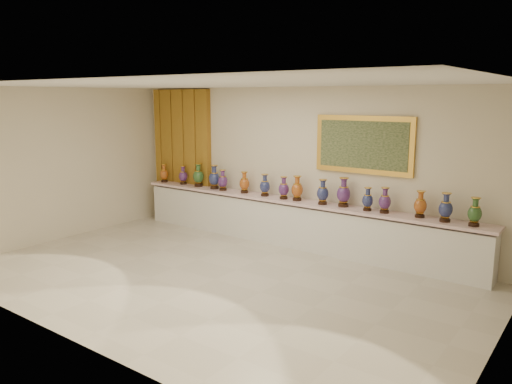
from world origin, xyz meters
TOP-DOWN VIEW (x-y plane):
  - ground at (0.00, 0.00)m, footprint 8.00×8.00m
  - room at (-2.33, 2.44)m, footprint 8.00×8.00m
  - counter at (0.00, 2.27)m, footprint 7.28×0.48m
  - vase_0 at (-3.42, 2.23)m, footprint 0.22×0.22m
  - vase_1 at (-2.87, 2.27)m, footprint 0.20×0.20m
  - vase_2 at (-2.40, 2.26)m, footprint 0.24×0.24m
  - vase_3 at (-1.94, 2.26)m, footprint 0.26×0.26m
  - vase_4 at (-1.67, 2.22)m, footprint 0.21×0.21m
  - vase_5 at (-1.14, 2.26)m, footprint 0.24×0.24m
  - vase_6 at (-0.63, 2.25)m, footprint 0.22×0.22m
  - vase_7 at (-0.17, 2.22)m, footprint 0.23×0.23m
  - vase_8 at (0.11, 2.25)m, footprint 0.28×0.28m
  - vase_9 at (0.66, 2.23)m, footprint 0.26×0.26m
  - vase_10 at (1.05, 2.28)m, footprint 0.30×0.30m
  - vase_11 at (1.53, 2.24)m, footprint 0.19×0.19m
  - vase_12 at (1.83, 2.24)m, footprint 0.24×0.24m
  - vase_13 at (2.41, 2.29)m, footprint 0.24×0.24m
  - vase_14 at (2.82, 2.23)m, footprint 0.24×0.24m
  - vase_15 at (3.25, 2.21)m, footprint 0.27×0.27m

SIDE VIEW (x-z plane):
  - ground at x=0.00m, z-range 0.00..0.00m
  - counter at x=0.00m, z-range -0.01..0.89m
  - vase_11 at x=1.53m, z-range 0.88..1.28m
  - vase_1 at x=-2.87m, z-range 0.88..1.29m
  - vase_0 at x=-3.42m, z-range 0.88..1.29m
  - vase_4 at x=-1.67m, z-range 0.88..1.31m
  - vase_7 at x=-0.17m, z-range 0.88..1.31m
  - vase_6 at x=-0.63m, z-range 0.88..1.31m
  - vase_12 at x=1.83m, z-range 0.88..1.31m
  - vase_13 at x=2.41m, z-range 0.88..1.31m
  - vase_5 at x=-1.14m, z-range 0.88..1.31m
  - vase_15 at x=3.25m, z-range 0.88..1.32m
  - vase_9 at x=0.66m, z-range 0.88..1.33m
  - vase_14 at x=2.82m, z-range 0.88..1.33m
  - vase_8 at x=0.11m, z-range 0.88..1.34m
  - vase_3 at x=-1.94m, z-range 0.87..1.38m
  - vase_2 at x=-2.40m, z-range 0.87..1.38m
  - vase_10 at x=1.05m, z-range 0.87..1.39m
  - room at x=-2.33m, z-range -2.42..5.58m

